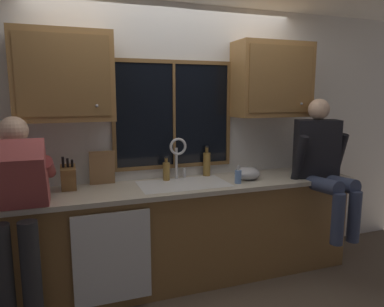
{
  "coord_description": "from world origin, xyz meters",
  "views": [
    {
      "loc": [
        -0.93,
        -3.24,
        1.71
      ],
      "look_at": [
        0.11,
        -0.3,
        1.19
      ],
      "focal_mm": 32.99,
      "sensor_mm": 36.0,
      "label": 1
    }
  ],
  "objects_px": {
    "cutting_board": "(102,168)",
    "soap_dispenser": "(238,176)",
    "bottle_green_glass": "(207,163)",
    "mixing_bowl": "(247,173)",
    "bottle_tall_clear": "(166,171)",
    "person_standing": "(15,205)",
    "knife_block": "(68,178)",
    "person_sitting_on_counter": "(323,160)"
  },
  "relations": [
    {
      "from": "cutting_board",
      "to": "soap_dispenser",
      "type": "bearing_deg",
      "value": -16.97
    },
    {
      "from": "bottle_green_glass",
      "to": "mixing_bowl",
      "type": "bearing_deg",
      "value": -39.59
    },
    {
      "from": "soap_dispenser",
      "to": "bottle_tall_clear",
      "type": "bearing_deg",
      "value": 151.08
    },
    {
      "from": "person_standing",
      "to": "knife_block",
      "type": "relative_size",
      "value": 4.86
    },
    {
      "from": "person_sitting_on_counter",
      "to": "soap_dispenser",
      "type": "height_order",
      "value": "person_sitting_on_counter"
    },
    {
      "from": "mixing_bowl",
      "to": "bottle_green_glass",
      "type": "bearing_deg",
      "value": 140.41
    },
    {
      "from": "person_sitting_on_counter",
      "to": "bottle_tall_clear",
      "type": "height_order",
      "value": "person_sitting_on_counter"
    },
    {
      "from": "mixing_bowl",
      "to": "bottle_tall_clear",
      "type": "bearing_deg",
      "value": 164.57
    },
    {
      "from": "person_sitting_on_counter",
      "to": "knife_block",
      "type": "bearing_deg",
      "value": 170.64
    },
    {
      "from": "person_standing",
      "to": "cutting_board",
      "type": "relative_size",
      "value": 4.97
    },
    {
      "from": "bottle_green_glass",
      "to": "person_standing",
      "type": "bearing_deg",
      "value": -161.53
    },
    {
      "from": "cutting_board",
      "to": "bottle_green_glass",
      "type": "relative_size",
      "value": 1.05
    },
    {
      "from": "person_sitting_on_counter",
      "to": "mixing_bowl",
      "type": "xyz_separation_m",
      "value": [
        -0.67,
        0.25,
        -0.13
      ]
    },
    {
      "from": "person_standing",
      "to": "person_sitting_on_counter",
      "type": "bearing_deg",
      "value": 0.96
    },
    {
      "from": "mixing_bowl",
      "to": "bottle_tall_clear",
      "type": "xyz_separation_m",
      "value": [
        -0.74,
        0.2,
        0.04
      ]
    },
    {
      "from": "knife_block",
      "to": "soap_dispenser",
      "type": "bearing_deg",
      "value": -9.52
    },
    {
      "from": "mixing_bowl",
      "to": "person_standing",
      "type": "bearing_deg",
      "value": -171.49
    },
    {
      "from": "bottle_green_glass",
      "to": "bottle_tall_clear",
      "type": "height_order",
      "value": "bottle_green_glass"
    },
    {
      "from": "bottle_tall_clear",
      "to": "person_sitting_on_counter",
      "type": "bearing_deg",
      "value": -17.91
    },
    {
      "from": "cutting_board",
      "to": "mixing_bowl",
      "type": "xyz_separation_m",
      "value": [
        1.32,
        -0.24,
        -0.1
      ]
    },
    {
      "from": "person_sitting_on_counter",
      "to": "bottle_tall_clear",
      "type": "bearing_deg",
      "value": 162.09
    },
    {
      "from": "knife_block",
      "to": "bottle_tall_clear",
      "type": "height_order",
      "value": "knife_block"
    },
    {
      "from": "cutting_board",
      "to": "bottle_green_glass",
      "type": "height_order",
      "value": "cutting_board"
    },
    {
      "from": "person_standing",
      "to": "mixing_bowl",
      "type": "distance_m",
      "value": 1.99
    },
    {
      "from": "cutting_board",
      "to": "mixing_bowl",
      "type": "bearing_deg",
      "value": -10.17
    },
    {
      "from": "person_standing",
      "to": "soap_dispenser",
      "type": "xyz_separation_m",
      "value": [
        1.81,
        0.18,
        0.02
      ]
    },
    {
      "from": "person_sitting_on_counter",
      "to": "mixing_bowl",
      "type": "bearing_deg",
      "value": 159.41
    },
    {
      "from": "soap_dispenser",
      "to": "person_sitting_on_counter",
      "type": "bearing_deg",
      "value": -9.09
    },
    {
      "from": "bottle_green_glass",
      "to": "bottle_tall_clear",
      "type": "distance_m",
      "value": 0.43
    },
    {
      "from": "person_standing",
      "to": "bottle_green_glass",
      "type": "bearing_deg",
      "value": 18.47
    },
    {
      "from": "cutting_board",
      "to": "soap_dispenser",
      "type": "xyz_separation_m",
      "value": [
        1.17,
        -0.36,
        -0.09
      ]
    },
    {
      "from": "soap_dispenser",
      "to": "bottle_green_glass",
      "type": "distance_m",
      "value": 0.41
    },
    {
      "from": "knife_block",
      "to": "cutting_board",
      "type": "relative_size",
      "value": 1.02
    },
    {
      "from": "mixing_bowl",
      "to": "soap_dispenser",
      "type": "bearing_deg",
      "value": -142.87
    },
    {
      "from": "soap_dispenser",
      "to": "bottle_green_glass",
      "type": "relative_size",
      "value": 0.56
    },
    {
      "from": "person_sitting_on_counter",
      "to": "soap_dispenser",
      "type": "bearing_deg",
      "value": 170.91
    },
    {
      "from": "cutting_board",
      "to": "bottle_green_glass",
      "type": "bearing_deg",
      "value": 1.2
    },
    {
      "from": "person_sitting_on_counter",
      "to": "mixing_bowl",
      "type": "distance_m",
      "value": 0.72
    },
    {
      "from": "soap_dispenser",
      "to": "bottle_tall_clear",
      "type": "xyz_separation_m",
      "value": [
        -0.59,
        0.32,
        0.03
      ]
    },
    {
      "from": "person_standing",
      "to": "knife_block",
      "type": "xyz_separation_m",
      "value": [
        0.36,
        0.42,
        0.07
      ]
    },
    {
      "from": "bottle_green_glass",
      "to": "soap_dispenser",
      "type": "bearing_deg",
      "value": -67.55
    },
    {
      "from": "person_standing",
      "to": "person_sitting_on_counter",
      "type": "distance_m",
      "value": 2.64
    }
  ]
}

